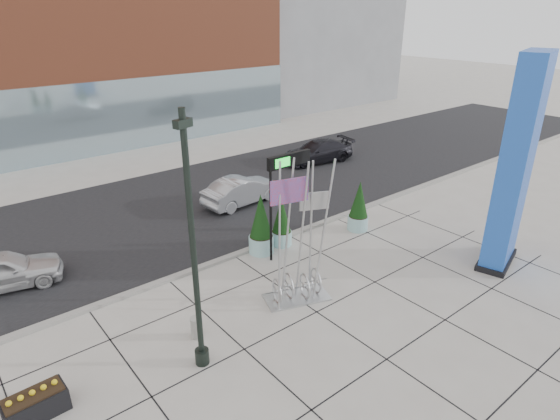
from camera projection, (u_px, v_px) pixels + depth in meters
ground at (275, 309)px, 16.01m from camera, size 160.00×160.00×0.00m
street_asphalt at (150, 216)px, 23.14m from camera, size 80.00×12.00×0.02m
curb_edge at (214, 263)px, 18.84m from camera, size 80.00×0.30×0.12m
tower_podium at (53, 68)px, 33.66m from camera, size 34.00×10.00×11.00m
tower_glass_front at (82, 121)px, 31.43m from camera, size 34.00×0.60×5.00m
building_grey_parking at (279, 13)px, 50.27m from camera, size 20.00×18.00×18.00m
blue_pylon at (515, 169)px, 17.44m from camera, size 2.66×1.72×8.19m
lamp_post at (195, 273)px, 12.40m from camera, size 0.50×0.41×7.41m
public_art_sculpture at (298, 265)px, 16.13m from camera, size 2.51×1.82×5.15m
concrete_bollard at (197, 327)px, 14.54m from camera, size 0.37×0.37×0.71m
overhead_street_sign at (286, 170)px, 18.11m from camera, size 2.05×0.22×4.35m
round_planter_east at (359, 207)px, 21.38m from camera, size 0.95×0.95×2.36m
round_planter_mid at (282, 222)px, 20.01m from camera, size 0.89×0.89×2.23m
round_planter_west at (261, 225)px, 19.30m from camera, size 1.05×1.05×2.63m
box_planter_north at (35, 404)px, 11.72m from camera, size 1.51×0.80×0.81m
car_white_west at (1, 271)px, 16.99m from camera, size 4.39×2.56×1.40m
car_silver_mid at (242, 191)px, 24.40m from camera, size 4.51×1.94×1.44m
car_dark_east at (318, 152)px, 31.07m from camera, size 5.18×2.81×1.43m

